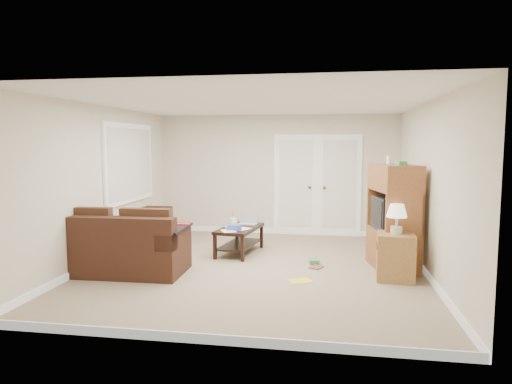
% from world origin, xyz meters
% --- Properties ---
extents(floor, '(5.50, 5.50, 0.00)m').
position_xyz_m(floor, '(0.00, 0.00, 0.00)').
color(floor, gray).
rests_on(floor, ground).
extents(ceiling, '(5.00, 5.50, 0.02)m').
position_xyz_m(ceiling, '(0.00, 0.00, 2.50)').
color(ceiling, white).
rests_on(ceiling, wall_back).
extents(wall_left, '(0.02, 5.50, 2.50)m').
position_xyz_m(wall_left, '(-2.50, 0.00, 1.25)').
color(wall_left, beige).
rests_on(wall_left, floor).
extents(wall_right, '(0.02, 5.50, 2.50)m').
position_xyz_m(wall_right, '(2.50, 0.00, 1.25)').
color(wall_right, beige).
rests_on(wall_right, floor).
extents(wall_back, '(5.00, 0.02, 2.50)m').
position_xyz_m(wall_back, '(0.00, 2.75, 1.25)').
color(wall_back, beige).
rests_on(wall_back, floor).
extents(wall_front, '(5.00, 0.02, 2.50)m').
position_xyz_m(wall_front, '(0.00, -2.75, 1.25)').
color(wall_front, beige).
rests_on(wall_front, floor).
extents(baseboards, '(5.00, 5.50, 0.10)m').
position_xyz_m(baseboards, '(0.00, 0.00, 0.05)').
color(baseboards, white).
rests_on(baseboards, floor).
extents(french_doors, '(1.80, 0.05, 2.13)m').
position_xyz_m(french_doors, '(0.85, 2.71, 1.04)').
color(french_doors, white).
rests_on(french_doors, floor).
extents(window_left, '(0.05, 1.92, 1.42)m').
position_xyz_m(window_left, '(-2.46, 1.00, 1.55)').
color(window_left, white).
rests_on(window_left, wall_left).
extents(sectional_sofa, '(1.97, 2.88, 0.89)m').
position_xyz_m(sectional_sofa, '(-2.21, 0.09, 0.35)').
color(sectional_sofa, '#3C2117').
rests_on(sectional_sofa, floor).
extents(coffee_table, '(0.73, 1.20, 0.77)m').
position_xyz_m(coffee_table, '(-0.42, 0.88, 0.25)').
color(coffee_table, black).
rests_on(coffee_table, floor).
extents(tv_armoire, '(0.73, 1.08, 1.71)m').
position_xyz_m(tv_armoire, '(2.06, 0.29, 0.80)').
color(tv_armoire, brown).
rests_on(tv_armoire, floor).
extents(side_cabinet, '(0.54, 0.54, 1.07)m').
position_xyz_m(side_cabinet, '(2.03, -0.30, 0.38)').
color(side_cabinet, olive).
rests_on(side_cabinet, floor).
extents(space_heater, '(0.16, 0.15, 0.34)m').
position_xyz_m(space_heater, '(2.11, 2.45, 0.17)').
color(space_heater, white).
rests_on(space_heater, floor).
extents(floor_magazine, '(0.39, 0.36, 0.01)m').
position_xyz_m(floor_magazine, '(0.72, -0.59, 0.00)').
color(floor_magazine, yellow).
rests_on(floor_magazine, floor).
extents(floor_greenbox, '(0.17, 0.21, 0.08)m').
position_xyz_m(floor_greenbox, '(0.88, 0.35, 0.04)').
color(floor_greenbox, '#3E894A').
rests_on(floor_greenbox, floor).
extents(floor_book, '(0.25, 0.28, 0.02)m').
position_xyz_m(floor_book, '(0.85, 0.17, 0.01)').
color(floor_book, brown).
rests_on(floor_book, floor).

